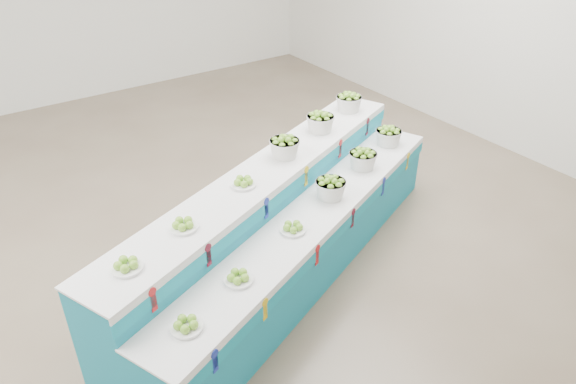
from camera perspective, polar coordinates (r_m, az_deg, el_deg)
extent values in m
plane|color=brown|center=(5.84, -12.02, -6.62)|extent=(10.00, 10.00, 0.00)
cylinder|color=white|center=(3.97, -10.71, -13.53)|extent=(0.31, 0.31, 0.09)
cylinder|color=white|center=(4.30, -5.28, -8.88)|extent=(0.31, 0.31, 0.09)
cylinder|color=white|center=(4.81, 0.52, -3.72)|extent=(0.31, 0.31, 0.09)
cylinder|color=white|center=(4.09, -16.73, -7.33)|extent=(0.31, 0.31, 0.09)
cylinder|color=white|center=(4.40, -11.01, -3.33)|extent=(0.31, 0.31, 0.09)
cylinder|color=white|center=(4.91, -4.75, 1.12)|extent=(0.31, 0.31, 0.09)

